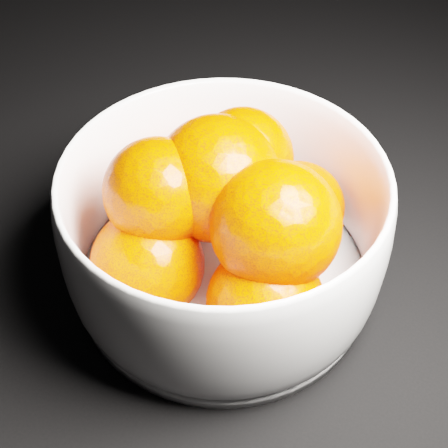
% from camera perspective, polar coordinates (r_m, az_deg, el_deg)
% --- Properties ---
extents(bowl, '(0.25, 0.25, 0.12)m').
position_cam_1_polar(bowl, '(0.49, 0.00, -0.51)').
color(bowl, white).
rests_on(bowl, ground).
extents(orange_pile, '(0.20, 0.19, 0.14)m').
position_cam_1_polar(orange_pile, '(0.47, -0.31, 0.98)').
color(orange_pile, '#FF3900').
rests_on(orange_pile, bowl).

